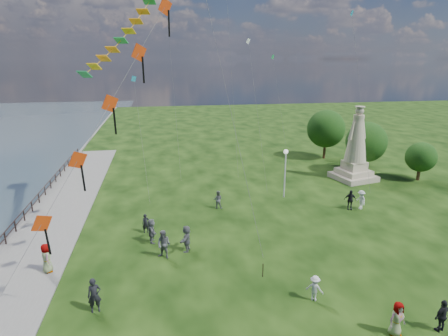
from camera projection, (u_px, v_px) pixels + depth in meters
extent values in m
cube|color=slate|center=(4.00, 248.00, 26.47)|extent=(0.30, 160.00, 0.60)
cube|color=slate|center=(32.00, 256.00, 24.92)|extent=(5.00, 60.00, 0.10)
cylinder|color=black|center=(5.00, 239.00, 26.31)|extent=(0.11, 0.11, 1.00)
cylinder|color=black|center=(15.00, 227.00, 28.20)|extent=(0.11, 0.11, 1.00)
cylinder|color=black|center=(24.00, 216.00, 30.09)|extent=(0.11, 0.11, 1.00)
cylinder|color=black|center=(32.00, 207.00, 31.98)|extent=(0.11, 0.11, 1.00)
cylinder|color=black|center=(39.00, 199.00, 33.87)|extent=(0.11, 0.11, 1.00)
cylinder|color=black|center=(45.00, 191.00, 35.76)|extent=(0.11, 0.11, 1.00)
cylinder|color=black|center=(51.00, 185.00, 37.65)|extent=(0.11, 0.11, 1.00)
cylinder|color=black|center=(56.00, 179.00, 39.55)|extent=(0.11, 0.11, 1.00)
cylinder|color=black|center=(60.00, 173.00, 41.44)|extent=(0.11, 0.11, 1.00)
cylinder|color=black|center=(64.00, 168.00, 43.33)|extent=(0.11, 0.11, 1.00)
cylinder|color=black|center=(68.00, 164.00, 45.22)|extent=(0.11, 0.11, 1.00)
cylinder|color=black|center=(72.00, 159.00, 47.11)|extent=(0.11, 0.11, 1.00)
cylinder|color=black|center=(75.00, 156.00, 49.00)|extent=(0.11, 0.11, 1.00)
cylinder|color=black|center=(78.00, 152.00, 50.89)|extent=(0.11, 0.11, 1.00)
cube|color=black|center=(4.00, 233.00, 26.17)|extent=(0.06, 52.00, 0.06)
cube|color=black|center=(5.00, 238.00, 26.29)|extent=(0.06, 52.00, 0.06)
cube|color=tan|center=(353.00, 177.00, 40.91)|extent=(4.69, 4.69, 0.56)
cube|color=tan|center=(354.00, 172.00, 40.76)|extent=(3.57, 3.57, 0.56)
cube|color=tan|center=(354.00, 165.00, 40.55)|extent=(2.46, 2.46, 0.93)
cylinder|color=tan|center=(359.00, 117.00, 39.06)|extent=(1.34, 1.34, 0.37)
sphere|color=tan|center=(360.00, 111.00, 38.90)|extent=(0.86, 0.86, 0.86)
cylinder|color=tan|center=(360.00, 107.00, 38.78)|extent=(1.02, 1.02, 0.09)
cylinder|color=silver|center=(285.00, 175.00, 35.10)|extent=(0.13, 0.13, 4.31)
sphere|color=white|center=(286.00, 152.00, 34.46)|extent=(0.43, 0.43, 0.43)
cylinder|color=#382314|center=(364.00, 164.00, 42.82)|extent=(0.36, 0.36, 2.27)
sphere|color=#103A10|center=(366.00, 142.00, 42.10)|extent=(4.54, 4.54, 4.54)
cylinder|color=#382314|center=(419.00, 173.00, 40.48)|extent=(0.36, 0.36, 1.59)
sphere|color=#103A10|center=(421.00, 157.00, 39.98)|extent=(3.19, 3.19, 3.19)
cylinder|color=#382314|center=(324.00, 149.00, 49.30)|extent=(0.36, 0.36, 2.44)
sphere|color=#103A10|center=(326.00, 129.00, 48.53)|extent=(4.88, 4.88, 4.88)
imported|color=black|center=(94.00, 295.00, 19.27)|extent=(0.76, 0.58, 1.89)
imported|color=#595960|center=(164.00, 244.00, 24.52)|extent=(1.11, 0.98, 1.94)
imported|color=silver|center=(315.00, 288.00, 20.24)|extent=(1.05, 0.96, 1.46)
imported|color=black|center=(442.00, 316.00, 17.89)|extent=(1.08, 0.72, 1.69)
imported|color=#595960|center=(397.00, 319.00, 17.63)|extent=(0.93, 0.66, 1.76)
imported|color=#595960|center=(152.00, 231.00, 26.65)|extent=(0.90, 1.74, 1.80)
imported|color=black|center=(146.00, 223.00, 28.19)|extent=(0.61, 0.47, 1.48)
imported|color=#595960|center=(218.00, 200.00, 32.80)|extent=(0.89, 0.68, 1.62)
imported|color=silver|center=(361.00, 200.00, 32.64)|extent=(0.66, 1.14, 1.70)
imported|color=black|center=(350.00, 200.00, 32.50)|extent=(1.15, 0.79, 1.79)
imported|color=#595960|center=(47.00, 259.00, 22.76)|extent=(0.86, 1.05, 1.86)
imported|color=#595960|center=(187.00, 238.00, 25.45)|extent=(1.26, 1.87, 1.85)
cube|color=red|center=(42.00, 223.00, 17.88)|extent=(0.87, 0.64, 1.03)
cube|color=black|center=(48.00, 242.00, 18.08)|extent=(0.10, 0.28, 1.48)
cube|color=red|center=(78.00, 160.00, 18.94)|extent=(0.87, 0.64, 1.03)
cube|color=black|center=(83.00, 178.00, 19.14)|extent=(0.10, 0.28, 1.48)
cube|color=red|center=(110.00, 104.00, 20.00)|extent=(0.87, 0.64, 1.03)
cube|color=black|center=(115.00, 121.00, 20.20)|extent=(0.10, 0.28, 1.48)
cube|color=red|center=(139.00, 53.00, 21.06)|extent=(0.87, 0.64, 1.03)
cube|color=black|center=(143.00, 70.00, 21.26)|extent=(0.10, 0.28, 1.48)
cube|color=red|center=(165.00, 7.00, 22.12)|extent=(0.87, 0.64, 1.03)
cube|color=black|center=(169.00, 24.00, 22.32)|extent=(0.10, 0.28, 1.48)
cylinder|color=black|center=(263.00, 270.00, 22.48)|extent=(0.06, 0.06, 0.90)
cube|color=#1B944A|center=(149.00, 2.00, 19.10)|extent=(0.70, 0.68, 0.22)
cube|color=orange|center=(143.00, 12.00, 18.75)|extent=(0.69, 0.69, 0.23)
cube|color=orange|center=(136.00, 21.00, 18.40)|extent=(0.68, 0.69, 0.24)
cube|color=#FDB010|center=(129.00, 31.00, 18.05)|extent=(0.67, 0.69, 0.26)
cube|color=#1B944A|center=(121.00, 40.00, 17.68)|extent=(0.66, 0.69, 0.27)
cube|color=orange|center=(113.00, 50.00, 17.31)|extent=(0.65, 0.68, 0.28)
cube|color=orange|center=(104.00, 58.00, 16.94)|extent=(0.63, 0.68, 0.29)
cube|color=#FDB010|center=(94.00, 67.00, 16.56)|extent=(0.61, 0.67, 0.30)
cube|color=#1B944A|center=(85.00, 74.00, 16.17)|extent=(0.60, 0.66, 0.31)
cube|color=teal|center=(134.00, 79.00, 35.39)|extent=(0.51, 0.39, 0.57)
cylinder|color=#595959|center=(142.00, 140.00, 34.62)|extent=(1.02, 5.02, 10.82)
cube|color=silver|center=(248.00, 41.00, 37.23)|extent=(0.51, 0.39, 0.57)
cylinder|color=#595959|center=(258.00, 116.00, 36.95)|extent=(1.02, 5.02, 14.34)
cylinder|color=#595959|center=(171.00, 61.00, 38.89)|extent=(1.02, 5.02, 24.78)
cube|color=#1B944A|center=(273.00, 57.00, 47.29)|extent=(0.51, 0.39, 0.57)
cylinder|color=#595959|center=(281.00, 110.00, 46.81)|extent=(1.02, 5.02, 12.88)
cylinder|color=#595959|center=(230.00, 51.00, 39.96)|extent=(1.02, 5.02, 26.97)
cube|color=teal|center=(352.00, 13.00, 36.33)|extent=(0.51, 0.39, 0.57)
cylinder|color=#595959|center=(361.00, 103.00, 36.41)|extent=(1.02, 5.02, 16.91)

